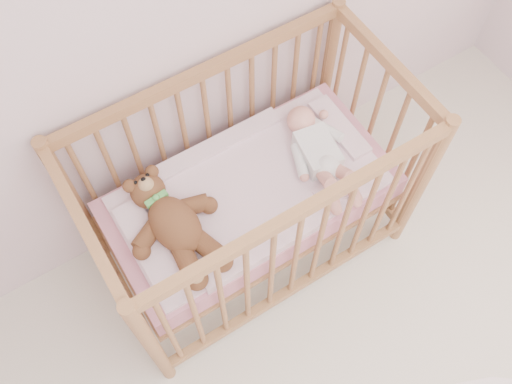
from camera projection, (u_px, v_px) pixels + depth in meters
crib at (250, 197)px, 2.46m from camera, size 1.36×0.76×1.00m
mattress at (250, 198)px, 2.47m from camera, size 1.22×0.62×0.13m
blanket at (250, 190)px, 2.40m from camera, size 1.10×0.58×0.06m
baby at (318, 149)px, 2.41m from camera, size 0.35×0.60×0.13m
teddy_bear at (175, 225)px, 2.23m from camera, size 0.47×0.62×0.16m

